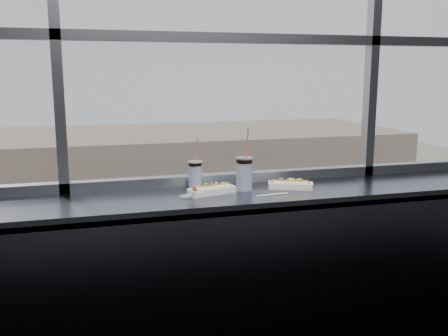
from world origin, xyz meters
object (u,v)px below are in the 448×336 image
object	(u,v)px
soda_cup_left	(195,173)
car_far_c	(294,264)
hotdog_tray_left	(212,190)
tree_right	(268,210)
wrapper	(187,196)
car_near_e	(416,316)
hotdog_tray_right	(290,185)
pedestrian_c	(204,253)
loose_straw	(272,195)
pedestrian_d	(207,243)
soda_cup_right	(244,172)
pedestrian_a	(27,274)
car_far_b	(129,284)
tree_center	(123,223)

from	to	relation	value
soda_cup_left	car_far_c	distance (m)	28.93
hotdog_tray_left	tree_right	bearing A→B (deg)	54.91
wrapper	car_near_e	world-z (taller)	wrapper
hotdog_tray_right	pedestrian_c	distance (m)	30.38
loose_straw	pedestrian_c	xyz separation A→B (m)	(6.25, 27.78, -10.99)
soda_cup_left	pedestrian_d	xyz separation A→B (m)	(7.26, 29.13, -11.00)
soda_cup_left	pedestrian_c	world-z (taller)	soda_cup_left
soda_cup_right	pedestrian_a	xyz separation A→B (m)	(-4.55, 27.23, -11.14)
hotdog_tray_left	car_far_b	bearing A→B (deg)	73.45
pedestrian_a	tree_center	bearing A→B (deg)	-80.13
loose_straw	car_far_c	xyz separation A→B (m)	(11.16, 24.40, -10.99)
car_far_c	pedestrian_a	distance (m)	16.10
soda_cup_left	car_far_c	size ratio (longest dim) A/B	0.05
car_far_c	pedestrian_d	size ratio (longest dim) A/B	2.74
hotdog_tray_right	tree_center	bearing A→B (deg)	111.08
loose_straw	tree_right	size ratio (longest dim) A/B	0.04
hotdog_tray_left	car_near_e	bearing A→B (deg)	35.10
soda_cup_left	loose_straw	size ratio (longest dim) A/B	1.57
loose_straw	hotdog_tray_left	bearing A→B (deg)	153.31
soda_cup_right	tree_right	world-z (taller)	soda_cup_right
car_near_e	tree_center	size ratio (longest dim) A/B	1.34
hotdog_tray_left	soda_cup_right	world-z (taller)	soda_cup_right
car_far_b	wrapper	bearing A→B (deg)	168.87
pedestrian_a	tree_right	distance (m)	15.83
soda_cup_left	pedestrian_a	distance (m)	29.61
wrapper	soda_cup_right	bearing A→B (deg)	14.22
hotdog_tray_left	hotdog_tray_right	bearing A→B (deg)	-13.05
pedestrian_a	tree_right	size ratio (longest dim) A/B	0.40
soda_cup_left	pedestrian_c	distance (m)	30.37
car_near_e	soda_cup_right	bearing A→B (deg)	139.48
soda_cup_right	car_far_c	xyz separation A→B (m)	(11.28, 24.23, -11.09)
car_far_b	car_far_c	world-z (taller)	car_far_c
soda_cup_left	car_near_e	distance (m)	24.29
hotdog_tray_right	hotdog_tray_left	bearing A→B (deg)	-156.71
hotdog_tray_left	car_far_c	size ratio (longest dim) A/B	0.05
car_near_e	pedestrian_d	distance (m)	14.89
wrapper	pedestrian_d	bearing A→B (deg)	75.92
hotdog_tray_right	pedestrian_d	world-z (taller)	hotdog_tray_right
car_far_c	pedestrian_d	distance (m)	6.60
hotdog_tray_left	tree_right	size ratio (longest dim) A/B	0.06
car_far_c	tree_center	distance (m)	11.06
hotdog_tray_left	pedestrian_d	size ratio (longest dim) A/B	0.13
soda_cup_right	tree_right	bearing A→B (deg)	68.61
pedestrian_c	tree_right	world-z (taller)	tree_right
car_far_b	pedestrian_d	distance (m)	7.72
hotdog_tray_right	soda_cup_left	bearing A→B (deg)	-174.31
wrapper	pedestrian_a	size ratio (longest dim) A/B	0.04
hotdog_tray_left	hotdog_tray_right	world-z (taller)	hotdog_tray_left
car_near_e	pedestrian_c	bearing A→B (deg)	35.27
soda_cup_right	pedestrian_d	world-z (taller)	soda_cup_right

